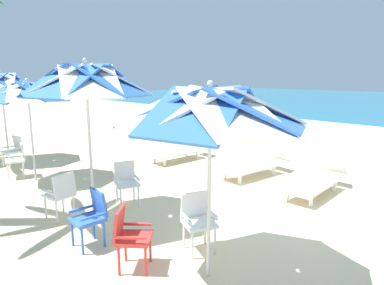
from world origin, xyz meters
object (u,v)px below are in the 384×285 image
(beach_umbrella_0, at_px, (210,110))
(beach_umbrella_3, at_px, (1,83))
(sun_lounger_3, at_px, (181,151))
(sun_lounger_2, at_px, (255,165))
(sun_lounger_1, at_px, (316,181))
(beach_umbrella_2, at_px, (28,93))
(plastic_chair_3, at_px, (126,180))
(plastic_chair_4, at_px, (91,215))
(plastic_chair_5, at_px, (18,158))
(plastic_chair_1, at_px, (197,218))
(plastic_chair_2, at_px, (61,193))
(plastic_chair_7, at_px, (14,149))
(beach_umbrella_1, at_px, (86,82))
(plastic_chair_0, at_px, (129,234))

(beach_umbrella_0, xyz_separation_m, beach_umbrella_3, (-8.31, 0.20, 0.16))
(sun_lounger_3, bearing_deg, beach_umbrella_0, -40.35)
(sun_lounger_3, bearing_deg, sun_lounger_2, 4.52)
(sun_lounger_1, relative_size, sun_lounger_3, 0.99)
(beach_umbrella_2, bearing_deg, beach_umbrella_0, -0.19)
(plastic_chair_3, height_order, plastic_chair_4, same)
(beach_umbrella_3, bearing_deg, beach_umbrella_0, -1.35)
(plastic_chair_5, height_order, beach_umbrella_3, beach_umbrella_3)
(plastic_chair_1, xyz_separation_m, sun_lounger_1, (0.18, 3.62, -0.22))
(plastic_chair_2, xyz_separation_m, sun_lounger_1, (2.70, 4.56, -0.22))
(plastic_chair_2, bearing_deg, sun_lounger_2, 78.51)
(plastic_chair_7, relative_size, sun_lounger_3, 0.40)
(plastic_chair_1, height_order, beach_umbrella_3, beach_umbrella_3)
(plastic_chair_1, bearing_deg, sun_lounger_3, 138.90)
(beach_umbrella_0, xyz_separation_m, beach_umbrella_1, (-2.67, -0.14, 0.29))
(beach_umbrella_0, bearing_deg, sun_lounger_2, 116.94)
(beach_umbrella_3, bearing_deg, sun_lounger_3, 46.82)
(beach_umbrella_1, xyz_separation_m, sun_lounger_3, (-2.05, 4.15, -2.19))
(beach_umbrella_2, bearing_deg, sun_lounger_2, 48.93)
(plastic_chair_5, distance_m, beach_umbrella_3, 2.69)
(beach_umbrella_3, xyz_separation_m, sun_lounger_1, (7.90, 3.83, -2.06))
(beach_umbrella_3, distance_m, sun_lounger_1, 9.02)
(plastic_chair_0, xyz_separation_m, plastic_chair_7, (-6.73, 0.76, 0.00))
(beach_umbrella_1, distance_m, plastic_chair_5, 4.21)
(beach_umbrella_3, height_order, sun_lounger_3, beach_umbrella_3)
(beach_umbrella_3, relative_size, sun_lounger_1, 1.26)
(plastic_chair_1, height_order, sun_lounger_2, plastic_chair_1)
(plastic_chair_2, height_order, beach_umbrella_2, beach_umbrella_2)
(plastic_chair_1, distance_m, sun_lounger_1, 3.63)
(beach_umbrella_2, xyz_separation_m, plastic_chair_5, (-0.59, -0.19, -1.68))
(beach_umbrella_0, distance_m, beach_umbrella_1, 2.69)
(sun_lounger_2, distance_m, sun_lounger_3, 2.59)
(beach_umbrella_2, bearing_deg, sun_lounger_1, 36.59)
(plastic_chair_4, distance_m, sun_lounger_1, 4.88)
(plastic_chair_7, distance_m, sun_lounger_2, 6.82)
(plastic_chair_4, xyz_separation_m, sun_lounger_2, (-0.32, 4.86, -0.22))
(beach_umbrella_1, bearing_deg, beach_umbrella_0, 3.01)
(plastic_chair_4, height_order, sun_lounger_2, plastic_chair_4)
(plastic_chair_1, bearing_deg, beach_umbrella_3, -178.46)
(plastic_chair_2, height_order, beach_umbrella_3, beach_umbrella_3)
(plastic_chair_0, bearing_deg, beach_umbrella_3, 173.77)
(beach_umbrella_2, relative_size, sun_lounger_2, 1.14)
(plastic_chair_0, xyz_separation_m, beach_umbrella_2, (-4.93, 0.64, 1.68))
(plastic_chair_1, height_order, plastic_chair_3, same)
(plastic_chair_5, relative_size, sun_lounger_3, 0.40)
(plastic_chair_3, distance_m, sun_lounger_3, 3.78)
(plastic_chair_4, height_order, plastic_chair_7, same)
(plastic_chair_0, xyz_separation_m, sun_lounger_3, (-3.85, 4.63, -0.22))
(beach_umbrella_2, height_order, sun_lounger_2, beach_umbrella_2)
(beach_umbrella_0, relative_size, sun_lounger_1, 1.17)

